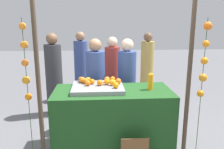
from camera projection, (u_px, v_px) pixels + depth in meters
The scene contains 27 objects.
ground_plane at pixel (113, 147), 3.54m from camera, with size 24.00×24.00×0.00m, color slate.
stall_counter at pixel (113, 120), 3.43m from camera, with size 1.71×0.80×0.92m, color #1E4C1E.
orange_tray at pixel (98, 88), 3.35m from camera, with size 0.74×0.62×0.06m, color gray.
orange_0 at pixel (107, 79), 3.52m from camera, with size 0.09×0.09×0.09m, color orange.
orange_1 at pixel (88, 83), 3.33m from camera, with size 0.08×0.08×0.08m, color orange.
orange_2 at pixel (100, 83), 3.34m from camera, with size 0.09×0.09×0.09m, color orange.
orange_3 at pixel (88, 80), 3.54m from camera, with size 0.08×0.08×0.08m, color orange.
orange_4 at pixel (92, 82), 3.42m from camera, with size 0.08×0.08×0.08m, color orange.
orange_5 at pixel (112, 82), 3.35m from camera, with size 0.09×0.09×0.09m, color orange.
orange_6 at pixel (107, 82), 3.39m from camera, with size 0.08×0.08×0.08m, color orange.
orange_7 at pixel (81, 79), 3.57m from camera, with size 0.08×0.08×0.08m, color orange.
orange_8 at pixel (82, 80), 3.49m from camera, with size 0.09×0.09×0.09m, color orange.
orange_9 at pixel (113, 79), 3.57m from camera, with size 0.08×0.08×0.08m, color orange.
orange_10 at pixel (116, 85), 3.21m from camera, with size 0.08×0.08×0.08m, color orange.
orange_11 at pixel (85, 81), 3.44m from camera, with size 0.09×0.09×0.09m, color orange.
orange_12 at pixel (118, 81), 3.42m from camera, with size 0.09×0.09×0.09m, color orange.
juice_bottle at pixel (150, 82), 3.34m from camera, with size 0.08×0.08×0.25m.
vendor_left at pixel (96, 88), 4.04m from camera, with size 0.32×0.32×1.61m.
vendor_right at pixel (127, 87), 4.11m from camera, with size 0.32×0.32×1.61m.
crowd_person_0 at pixel (54, 78), 4.66m from camera, with size 0.34×0.34×1.68m.
crowd_person_1 at pixel (112, 77), 4.90m from camera, with size 0.32×0.32×1.59m.
crowd_person_2 at pixel (147, 68), 5.77m from camera, with size 0.33×0.33×1.63m.
crowd_person_3 at pixel (81, 68), 5.60m from camera, with size 0.33×0.33×1.66m.
canopy_post_left at pixel (39, 89), 2.80m from camera, with size 0.06×0.06×2.18m, color #473828.
canopy_post_right at pixel (188, 86), 2.92m from camera, with size 0.06×0.06×2.18m, color #473828.
garland_strand_left at pixel (25, 65), 2.74m from camera, with size 0.11×0.10×1.94m.
garland_strand_right at pixel (204, 61), 2.86m from camera, with size 0.11×0.11×1.94m.
Camera 1 is at (-0.23, -3.18, 1.90)m, focal length 36.77 mm.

